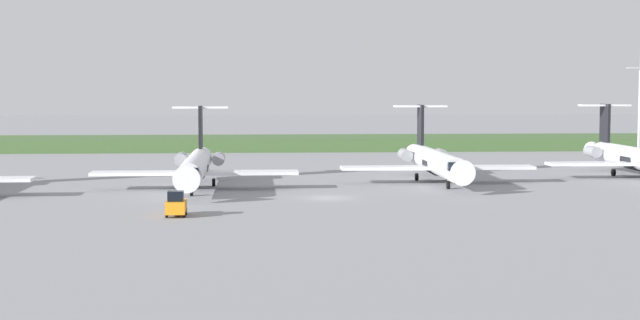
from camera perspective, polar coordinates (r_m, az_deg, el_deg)
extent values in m
plane|color=gray|center=(130.14, -0.54, -0.71)|extent=(500.00, 500.00, 0.00)
cube|color=#426033|center=(177.79, -1.44, 1.00)|extent=(320.00, 20.00, 2.14)
cylinder|color=white|center=(110.09, -7.25, -0.39)|extent=(2.70, 24.00, 2.70)
cone|color=white|center=(96.67, -7.72, -1.05)|extent=(2.70, 3.00, 2.70)
cone|color=white|center=(124.03, -6.87, 0.15)|extent=(2.29, 4.00, 2.29)
cube|color=black|center=(98.52, -7.65, -0.67)|extent=(2.03, 1.80, 0.90)
cylinder|color=black|center=(110.10, -7.25, -0.47)|extent=(2.76, 3.60, 2.76)
cube|color=white|center=(109.66, -10.36, -0.76)|extent=(11.00, 3.20, 0.36)
cube|color=white|center=(108.96, -4.17, -0.73)|extent=(11.00, 3.20, 0.36)
cube|color=black|center=(120.81, -6.96, 1.91)|extent=(0.36, 3.20, 5.20)
cube|color=white|center=(121.03, -6.96, 3.05)|extent=(6.80, 1.80, 0.24)
cylinder|color=gray|center=(119.38, -8.07, 0.07)|extent=(1.50, 3.40, 1.50)
cylinder|color=gray|center=(119.13, -5.91, 0.08)|extent=(1.50, 3.40, 1.50)
cylinder|color=gray|center=(102.83, -7.48, -1.54)|extent=(0.20, 0.20, 0.65)
cylinder|color=black|center=(102.89, -7.48, -1.84)|extent=(0.30, 0.90, 0.90)
cylinder|color=black|center=(112.78, -8.13, -1.30)|extent=(0.35, 0.90, 0.90)
cylinder|color=black|center=(112.56, -6.20, -1.30)|extent=(0.35, 0.90, 0.90)
cylinder|color=white|center=(116.99, 6.76, -0.10)|extent=(2.70, 24.00, 2.70)
cone|color=white|center=(103.80, 8.13, -0.68)|extent=(2.70, 3.00, 2.70)
cone|color=white|center=(130.74, 5.63, 0.37)|extent=(2.29, 4.00, 2.29)
cube|color=black|center=(105.61, 7.92, -0.34)|extent=(2.03, 1.80, 0.90)
cylinder|color=black|center=(117.00, 6.76, -0.18)|extent=(2.76, 3.60, 2.76)
cube|color=white|center=(115.11, 3.96, -0.46)|extent=(11.00, 3.20, 0.36)
cube|color=white|center=(117.30, 9.69, -0.42)|extent=(11.00, 3.20, 0.36)
cube|color=black|center=(127.57, 5.87, 2.05)|extent=(0.36, 3.20, 5.20)
cube|color=white|center=(127.79, 5.85, 3.13)|extent=(6.80, 1.80, 0.24)
cylinder|color=gray|center=(125.64, 4.98, 0.31)|extent=(1.50, 3.40, 1.50)
cylinder|color=gray|center=(126.41, 7.00, 0.32)|extent=(1.50, 3.40, 1.50)
cylinder|color=gray|center=(109.84, 7.47, -1.16)|extent=(0.20, 0.20, 0.65)
cylinder|color=black|center=(109.89, 7.47, -1.45)|extent=(0.30, 0.90, 0.90)
cylinder|color=black|center=(119.18, 5.64, -0.98)|extent=(0.35, 0.90, 0.90)
cylinder|color=black|center=(119.87, 7.44, -0.96)|extent=(0.35, 0.90, 0.90)
cylinder|color=white|center=(128.41, 17.89, 0.11)|extent=(2.70, 24.00, 2.70)
cone|color=white|center=(141.48, 15.79, 0.53)|extent=(2.30, 4.00, 2.29)
cylinder|color=black|center=(128.43, 17.89, 0.04)|extent=(2.76, 3.60, 2.76)
cube|color=white|center=(125.45, 15.54, -0.21)|extent=(11.00, 3.20, 0.36)
cube|color=black|center=(138.46, 16.24, 2.08)|extent=(0.36, 3.20, 5.20)
cube|color=white|center=(138.68, 16.22, 3.07)|extent=(6.80, 1.80, 0.24)
cylinder|color=gray|center=(136.20, 15.58, 0.48)|extent=(1.50, 3.40, 1.50)
cylinder|color=gray|center=(137.76, 17.34, 0.48)|extent=(1.50, 3.40, 1.50)
cylinder|color=black|center=(130.12, 16.70, -0.69)|extent=(0.35, 0.90, 0.90)
cylinder|color=#B2B2B7|center=(154.25, 18.10, 2.42)|extent=(0.50, 0.50, 13.70)
cube|color=orange|center=(87.21, -8.36, -2.70)|extent=(1.70, 3.20, 1.10)
cube|color=black|center=(86.54, -8.40, -2.09)|extent=(1.36, 1.10, 0.90)
cylinder|color=black|center=(86.39, -8.90, -3.14)|extent=(0.22, 0.60, 0.60)
cylinder|color=black|center=(86.27, -7.91, -3.14)|extent=(0.22, 0.60, 0.60)
cylinder|color=black|center=(88.29, -8.79, -2.98)|extent=(0.22, 0.60, 0.60)
cylinder|color=black|center=(88.17, -7.82, -2.98)|extent=(0.22, 0.60, 0.60)
cone|color=orange|center=(92.54, -8.63, -2.66)|extent=(0.44, 0.44, 0.55)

